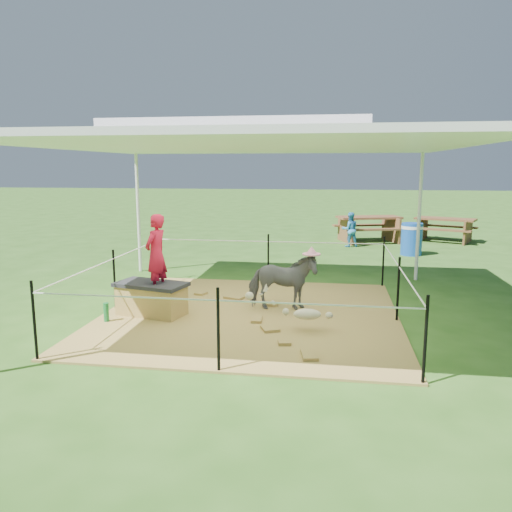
# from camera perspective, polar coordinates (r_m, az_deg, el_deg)

# --- Properties ---
(ground) EXTENTS (90.00, 90.00, 0.00)m
(ground) POSITION_cam_1_polar(r_m,az_deg,el_deg) (7.95, -0.65, -6.80)
(ground) COLOR #2D5919
(ground) RESTS_ON ground
(hay_patch) EXTENTS (4.60, 4.60, 0.03)m
(hay_patch) POSITION_cam_1_polar(r_m,az_deg,el_deg) (7.95, -0.65, -6.69)
(hay_patch) COLOR brown
(hay_patch) RESTS_ON ground
(canopy_tent) EXTENTS (6.30, 6.30, 2.90)m
(canopy_tent) POSITION_cam_1_polar(r_m,az_deg,el_deg) (7.62, -0.69, 12.96)
(canopy_tent) COLOR silver
(canopy_tent) RESTS_ON ground
(rope_fence) EXTENTS (4.54, 4.54, 1.00)m
(rope_fence) POSITION_cam_1_polar(r_m,az_deg,el_deg) (7.79, -0.66, -2.26)
(rope_fence) COLOR black
(rope_fence) RESTS_ON ground
(straw_bale) EXTENTS (1.12, 0.74, 0.45)m
(straw_bale) POSITION_cam_1_polar(r_m,az_deg,el_deg) (8.02, -11.84, -4.97)
(straw_bale) COLOR olive
(straw_bale) RESTS_ON hay_patch
(dark_cloth) EXTENTS (1.20, 0.82, 0.06)m
(dark_cloth) POSITION_cam_1_polar(r_m,az_deg,el_deg) (7.95, -11.90, -3.19)
(dark_cloth) COLOR black
(dark_cloth) RESTS_ON straw_bale
(woman) EXTENTS (0.39, 0.51, 1.23)m
(woman) POSITION_cam_1_polar(r_m,az_deg,el_deg) (7.81, -11.37, 0.96)
(woman) COLOR red
(woman) RESTS_ON straw_bale
(green_bottle) EXTENTS (0.10, 0.10, 0.28)m
(green_bottle) POSITION_cam_1_polar(r_m,az_deg,el_deg) (7.85, -16.75, -6.16)
(green_bottle) COLOR #197233
(green_bottle) RESTS_ON hay_patch
(pony) EXTENTS (1.14, 0.61, 0.93)m
(pony) POSITION_cam_1_polar(r_m,az_deg,el_deg) (8.05, 3.02, -2.97)
(pony) COLOR #46464B
(pony) RESTS_ON hay_patch
(pink_hat) EXTENTS (0.29, 0.29, 0.13)m
(pink_hat) POSITION_cam_1_polar(r_m,az_deg,el_deg) (7.95, 3.05, 0.75)
(pink_hat) COLOR pink
(pink_hat) RESTS_ON pony
(foal) EXTENTS (1.03, 0.63, 0.54)m
(foal) POSITION_cam_1_polar(r_m,az_deg,el_deg) (7.11, 5.88, -6.39)
(foal) COLOR tan
(foal) RESTS_ON hay_patch
(trash_barrel) EXTENTS (0.68, 0.68, 0.85)m
(trash_barrel) POSITION_cam_1_polar(r_m,az_deg,el_deg) (13.87, 17.35, 1.85)
(trash_barrel) COLOR #164BAA
(trash_barrel) RESTS_ON ground
(picnic_table_near) EXTENTS (2.24, 1.89, 0.80)m
(picnic_table_near) POSITION_cam_1_polar(r_m,az_deg,el_deg) (16.00, 12.73, 3.02)
(picnic_table_near) COLOR brown
(picnic_table_near) RESTS_ON ground
(picnic_table_far) EXTENTS (2.14, 1.89, 0.74)m
(picnic_table_far) POSITION_cam_1_polar(r_m,az_deg,el_deg) (16.80, 20.74, 2.83)
(picnic_table_far) COLOR brown
(picnic_table_far) RESTS_ON ground
(distant_person) EXTENTS (0.57, 0.50, 1.01)m
(distant_person) POSITION_cam_1_polar(r_m,az_deg,el_deg) (14.91, 10.68, 3.00)
(distant_person) COLOR #378ECF
(distant_person) RESTS_ON ground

